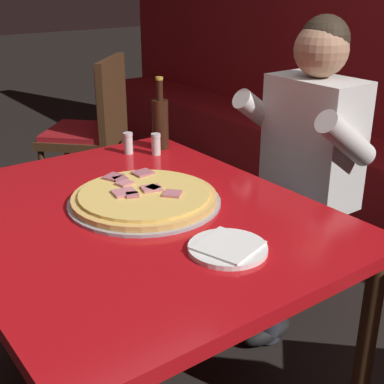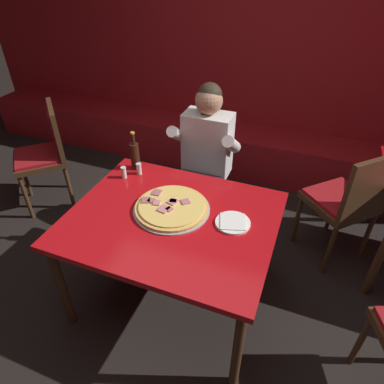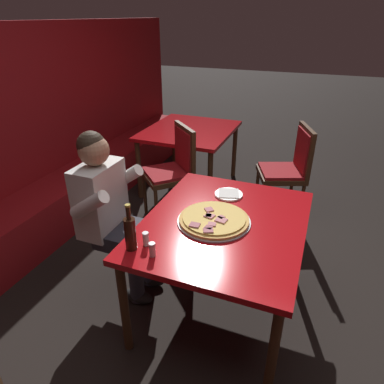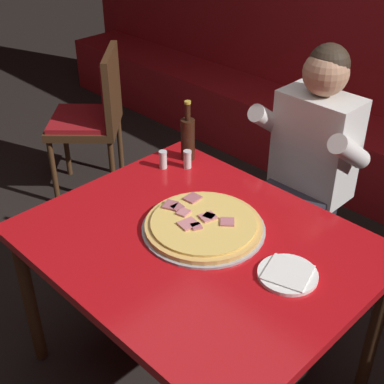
{
  "view_description": "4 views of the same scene",
  "coord_description": "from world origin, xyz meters",
  "px_view_note": "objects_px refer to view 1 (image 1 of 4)",
  "views": [
    {
      "loc": [
        1.3,
        -0.73,
        1.42
      ],
      "look_at": [
        -0.06,
        0.27,
        0.72
      ],
      "focal_mm": 50.0,
      "sensor_mm": 36.0,
      "label": 1
    },
    {
      "loc": [
        0.69,
        -1.44,
        2.1
      ],
      "look_at": [
        0.03,
        0.26,
        0.77
      ],
      "focal_mm": 32.0,
      "sensor_mm": 36.0,
      "label": 2
    },
    {
      "loc": [
        -1.84,
        -0.49,
        1.95
      ],
      "look_at": [
        -0.13,
        0.18,
        0.99
      ],
      "focal_mm": 32.0,
      "sensor_mm": 36.0,
      "label": 3
    },
    {
      "loc": [
        1.12,
        -1.14,
        1.99
      ],
      "look_at": [
        -0.14,
        0.11,
        0.84
      ],
      "focal_mm": 50.0,
      "sensor_mm": 36.0,
      "label": 4
    }
  ],
  "objects_px": {
    "beer_bottle": "(160,122)",
    "shaker_red_pepper_flakes": "(128,144)",
    "pizza": "(144,198)",
    "plate_white_paper": "(228,248)",
    "main_dining_table": "(133,233)",
    "dining_chair_far_left": "(94,124)",
    "diner_seated_blue_shirt": "(297,163)",
    "shaker_parmesan": "(156,145)"
  },
  "relations": [
    {
      "from": "main_dining_table",
      "to": "dining_chair_far_left",
      "type": "relative_size",
      "value": 1.3
    },
    {
      "from": "main_dining_table",
      "to": "pizza",
      "type": "height_order",
      "value": "pizza"
    },
    {
      "from": "shaker_red_pepper_flakes",
      "to": "shaker_parmesan",
      "type": "relative_size",
      "value": 1.0
    },
    {
      "from": "dining_chair_far_left",
      "to": "beer_bottle",
      "type": "bearing_deg",
      "value": -11.58
    },
    {
      "from": "main_dining_table",
      "to": "shaker_red_pepper_flakes",
      "type": "relative_size",
      "value": 14.59
    },
    {
      "from": "plate_white_paper",
      "to": "diner_seated_blue_shirt",
      "type": "xyz_separation_m",
      "value": [
        -0.45,
        0.74,
        -0.05
      ]
    },
    {
      "from": "plate_white_paper",
      "to": "beer_bottle",
      "type": "distance_m",
      "value": 0.91
    },
    {
      "from": "plate_white_paper",
      "to": "diner_seated_blue_shirt",
      "type": "relative_size",
      "value": 0.16
    },
    {
      "from": "main_dining_table",
      "to": "diner_seated_blue_shirt",
      "type": "xyz_separation_m",
      "value": [
        -0.08,
        0.81,
        0.04
      ]
    },
    {
      "from": "main_dining_table",
      "to": "shaker_red_pepper_flakes",
      "type": "xyz_separation_m",
      "value": [
        -0.49,
        0.27,
        0.11
      ]
    },
    {
      "from": "pizza",
      "to": "shaker_parmesan",
      "type": "height_order",
      "value": "shaker_parmesan"
    },
    {
      "from": "plate_white_paper",
      "to": "diner_seated_blue_shirt",
      "type": "bearing_deg",
      "value": 121.16
    },
    {
      "from": "main_dining_table",
      "to": "shaker_parmesan",
      "type": "distance_m",
      "value": 0.56
    },
    {
      "from": "main_dining_table",
      "to": "diner_seated_blue_shirt",
      "type": "height_order",
      "value": "diner_seated_blue_shirt"
    },
    {
      "from": "plate_white_paper",
      "to": "dining_chair_far_left",
      "type": "height_order",
      "value": "dining_chair_far_left"
    },
    {
      "from": "pizza",
      "to": "main_dining_table",
      "type": "bearing_deg",
      "value": -64.31
    },
    {
      "from": "plate_white_paper",
      "to": "dining_chair_far_left",
      "type": "relative_size",
      "value": 0.22
    },
    {
      "from": "main_dining_table",
      "to": "shaker_parmesan",
      "type": "bearing_deg",
      "value": 139.41
    },
    {
      "from": "pizza",
      "to": "beer_bottle",
      "type": "relative_size",
      "value": 1.64
    },
    {
      "from": "main_dining_table",
      "to": "pizza",
      "type": "relative_size",
      "value": 2.61
    },
    {
      "from": "shaker_red_pepper_flakes",
      "to": "diner_seated_blue_shirt",
      "type": "bearing_deg",
      "value": 53.07
    },
    {
      "from": "diner_seated_blue_shirt",
      "to": "dining_chair_far_left",
      "type": "distance_m",
      "value": 1.48
    },
    {
      "from": "pizza",
      "to": "shaker_red_pepper_flakes",
      "type": "distance_m",
      "value": 0.51
    },
    {
      "from": "beer_bottle",
      "to": "shaker_parmesan",
      "type": "relative_size",
      "value": 3.4
    },
    {
      "from": "plate_white_paper",
      "to": "beer_bottle",
      "type": "bearing_deg",
      "value": 157.84
    },
    {
      "from": "diner_seated_blue_shirt",
      "to": "main_dining_table",
      "type": "bearing_deg",
      "value": -84.12
    },
    {
      "from": "shaker_parmesan",
      "to": "dining_chair_far_left",
      "type": "xyz_separation_m",
      "value": [
        -1.13,
        0.28,
        -0.21
      ]
    },
    {
      "from": "main_dining_table",
      "to": "plate_white_paper",
      "type": "bearing_deg",
      "value": 11.78
    },
    {
      "from": "beer_bottle",
      "to": "diner_seated_blue_shirt",
      "type": "xyz_separation_m",
      "value": [
        0.39,
        0.4,
        -0.15
      ]
    },
    {
      "from": "plate_white_paper",
      "to": "shaker_red_pepper_flakes",
      "type": "distance_m",
      "value": 0.88
    },
    {
      "from": "pizza",
      "to": "plate_white_paper",
      "type": "xyz_separation_m",
      "value": [
        0.39,
        0.01,
        -0.01
      ]
    },
    {
      "from": "shaker_parmesan",
      "to": "diner_seated_blue_shirt",
      "type": "bearing_deg",
      "value": 54.32
    },
    {
      "from": "pizza",
      "to": "plate_white_paper",
      "type": "bearing_deg",
      "value": 1.77
    },
    {
      "from": "beer_bottle",
      "to": "shaker_red_pepper_flakes",
      "type": "relative_size",
      "value": 3.4
    },
    {
      "from": "pizza",
      "to": "shaker_red_pepper_flakes",
      "type": "xyz_separation_m",
      "value": [
        -0.46,
        0.21,
        0.02
      ]
    },
    {
      "from": "beer_bottle",
      "to": "shaker_red_pepper_flakes",
      "type": "xyz_separation_m",
      "value": [
        -0.02,
        -0.14,
        -0.07
      ]
    },
    {
      "from": "main_dining_table",
      "to": "dining_chair_far_left",
      "type": "xyz_separation_m",
      "value": [
        -1.55,
        0.64,
        -0.1
      ]
    },
    {
      "from": "pizza",
      "to": "dining_chair_far_left",
      "type": "distance_m",
      "value": 1.63
    },
    {
      "from": "beer_bottle",
      "to": "dining_chair_far_left",
      "type": "bearing_deg",
      "value": 168.42
    },
    {
      "from": "plate_white_paper",
      "to": "diner_seated_blue_shirt",
      "type": "distance_m",
      "value": 0.87
    },
    {
      "from": "beer_bottle",
      "to": "diner_seated_blue_shirt",
      "type": "bearing_deg",
      "value": 45.53
    },
    {
      "from": "diner_seated_blue_shirt",
      "to": "shaker_red_pepper_flakes",
      "type": "bearing_deg",
      "value": -126.93
    }
  ]
}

